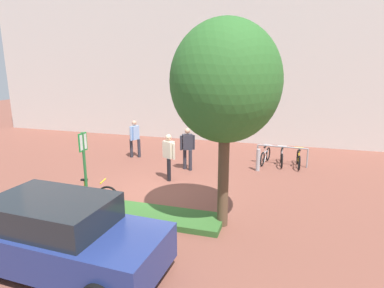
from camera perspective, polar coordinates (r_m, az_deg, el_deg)
ground_plane at (r=11.09m, az=-5.94°, el=-8.25°), size 60.00×60.00×0.00m
building_facade at (r=18.46m, az=4.25°, el=16.31°), size 28.00×1.20×10.00m
planter_strip at (r=9.92m, az=-15.33°, el=-10.91°), size 7.00×1.10×0.16m
tree_sidewalk at (r=7.91m, az=5.93°, el=10.73°), size 2.69×2.69×5.23m
parking_sign_post at (r=9.71m, az=-18.46°, el=-2.63°), size 0.08×0.36×2.31m
bike_at_sign at (r=10.24m, az=-17.30°, el=-8.62°), size 1.66×0.47×0.86m
bike_rack_cluster at (r=14.25m, az=15.53°, el=-2.22°), size 2.11×1.66×0.83m
bollard_steel at (r=13.21m, az=11.57°, el=-2.78°), size 0.16×0.16×0.90m
person_casual_tan at (r=11.82m, az=-4.12°, el=-1.79°), size 0.56×0.38×1.72m
person_suited_dark at (r=12.95m, az=-0.80°, el=-0.38°), size 0.54×0.40×1.72m
person_shirt_white at (r=14.98m, az=-10.06°, el=1.33°), size 0.47×0.60×1.72m
car_navy_sedan at (r=7.35m, az=-22.22°, el=-14.66°), size 4.38×2.19×1.54m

